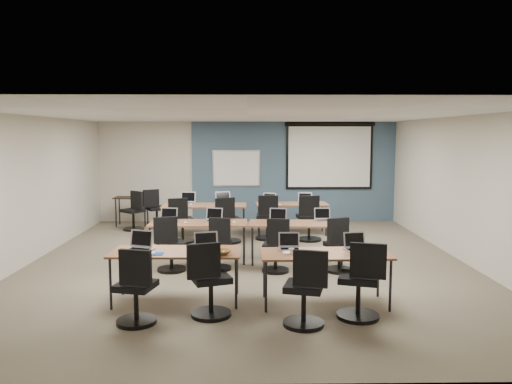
{
  "coord_description": "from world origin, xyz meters",
  "views": [
    {
      "loc": [
        0.0,
        -8.98,
        2.35
      ],
      "look_at": [
        0.16,
        0.4,
        1.27
      ],
      "focal_mm": 35.0,
      "sensor_mm": 36.0,
      "label": 1
    }
  ],
  "objects_px": {
    "task_chair_8": "(181,224)",
    "task_chair_6": "(276,250)",
    "task_chair_10": "(268,221)",
    "projector_screen": "(329,152)",
    "laptop_0": "(140,245)",
    "task_chair_3": "(361,287)",
    "training_table_mid_left": "(199,225)",
    "laptop_4": "(168,218)",
    "laptop_3": "(356,246)",
    "laptop_1": "(206,246)",
    "task_chair_1": "(209,286)",
    "laptop_11": "(305,201)",
    "laptop_10": "(270,201)",
    "training_table_mid_right": "(296,225)",
    "laptop_7": "(323,217)",
    "task_chair_9": "(228,224)",
    "laptop_9": "(223,200)",
    "training_table_back_right": "(292,205)",
    "training_table_back_left": "(205,207)",
    "task_chair_0": "(136,293)",
    "spare_chair_a": "(155,212)",
    "laptop_8": "(188,201)",
    "task_chair_5": "(219,248)",
    "task_chair_4": "(170,249)",
    "laptop_6": "(278,218)",
    "task_chair_2": "(305,295)",
    "training_table_front_right": "(325,256)",
    "spare_chair_b": "(134,214)",
    "laptop_5": "(214,218)",
    "task_chair_11": "(309,222)",
    "utility_table": "(132,201)",
    "task_chair_7": "(339,249)",
    "laptop_2": "(289,245)",
    "whiteboard": "(236,168)"
  },
  "relations": [
    {
      "from": "task_chair_8",
      "to": "task_chair_6",
      "type": "bearing_deg",
      "value": -69.27
    },
    {
      "from": "task_chair_8",
      "to": "task_chair_10",
      "type": "distance_m",
      "value": 1.91
    },
    {
      "from": "projector_screen",
      "to": "laptop_0",
      "type": "height_order",
      "value": "projector_screen"
    },
    {
      "from": "task_chair_3",
      "to": "task_chair_8",
      "type": "xyz_separation_m",
      "value": [
        -2.88,
        4.62,
        -0.01
      ]
    },
    {
      "from": "training_table_mid_left",
      "to": "laptop_4",
      "type": "height_order",
      "value": "laptop_4"
    },
    {
      "from": "laptop_3",
      "to": "task_chair_6",
      "type": "relative_size",
      "value": 0.33
    },
    {
      "from": "laptop_1",
      "to": "task_chair_1",
      "type": "distance_m",
      "value": 0.74
    },
    {
      "from": "laptop_0",
      "to": "laptop_11",
      "type": "xyz_separation_m",
      "value": [
        2.9,
        4.76,
        -0.0
      ]
    },
    {
      "from": "laptop_0",
      "to": "laptop_1",
      "type": "xyz_separation_m",
      "value": [
        0.93,
        -0.09,
        -0.0
      ]
    },
    {
      "from": "task_chair_3",
      "to": "laptop_10",
      "type": "xyz_separation_m",
      "value": [
        -0.91,
        5.61,
        0.37
      ]
    },
    {
      "from": "training_table_mid_right",
      "to": "task_chair_1",
      "type": "xyz_separation_m",
      "value": [
        -1.39,
        -2.85,
        -0.27
      ]
    },
    {
      "from": "laptop_7",
      "to": "task_chair_9",
      "type": "xyz_separation_m",
      "value": [
        -1.86,
        1.4,
        -0.37
      ]
    },
    {
      "from": "laptop_9",
      "to": "laptop_3",
      "type": "bearing_deg",
      "value": -82.99
    },
    {
      "from": "training_table_back_right",
      "to": "laptop_3",
      "type": "relative_size",
      "value": 5.32
    },
    {
      "from": "training_table_back_left",
      "to": "training_table_back_right",
      "type": "height_order",
      "value": "same"
    },
    {
      "from": "projector_screen",
      "to": "task_chair_0",
      "type": "relative_size",
      "value": 2.44
    },
    {
      "from": "laptop_0",
      "to": "laptop_3",
      "type": "xyz_separation_m",
      "value": [
        3.05,
        -0.07,
        -0.0
      ]
    },
    {
      "from": "training_table_mid_left",
      "to": "spare_chair_a",
      "type": "bearing_deg",
      "value": 112.07
    },
    {
      "from": "laptop_1",
      "to": "laptop_8",
      "type": "height_order",
      "value": "laptop_8"
    },
    {
      "from": "task_chair_5",
      "to": "task_chair_3",
      "type": "bearing_deg",
      "value": -38.24
    },
    {
      "from": "task_chair_4",
      "to": "laptop_9",
      "type": "distance_m",
      "value": 3.45
    },
    {
      "from": "laptop_6",
      "to": "training_table_mid_right",
      "type": "bearing_deg",
      "value": -9.14
    },
    {
      "from": "task_chair_2",
      "to": "laptop_10",
      "type": "distance_m",
      "value": 5.88
    },
    {
      "from": "task_chair_2",
      "to": "laptop_4",
      "type": "distance_m",
      "value": 4.06
    },
    {
      "from": "task_chair_2",
      "to": "task_chair_6",
      "type": "bearing_deg",
      "value": 109.73
    },
    {
      "from": "task_chair_3",
      "to": "laptop_6",
      "type": "xyz_separation_m",
      "value": [
        -0.86,
        3.07,
        0.37
      ]
    },
    {
      "from": "task_chair_1",
      "to": "task_chair_0",
      "type": "bearing_deg",
      "value": 175.88
    },
    {
      "from": "training_table_front_right",
      "to": "laptop_0",
      "type": "distance_m",
      "value": 2.61
    },
    {
      "from": "laptop_8",
      "to": "laptop_1",
      "type": "bearing_deg",
      "value": -74.38
    },
    {
      "from": "task_chair_3",
      "to": "laptop_7",
      "type": "distance_m",
      "value": 3.2
    },
    {
      "from": "laptop_1",
      "to": "laptop_6",
      "type": "height_order",
      "value": "laptop_1"
    },
    {
      "from": "laptop_3",
      "to": "spare_chair_b",
      "type": "relative_size",
      "value": 0.32
    },
    {
      "from": "laptop_6",
      "to": "laptop_8",
      "type": "height_order",
      "value": "laptop_8"
    },
    {
      "from": "laptop_3",
      "to": "task_chair_5",
      "type": "xyz_separation_m",
      "value": [
        -2.03,
        1.6,
        -0.4
      ]
    },
    {
      "from": "training_table_back_right",
      "to": "laptop_4",
      "type": "distance_m",
      "value": 3.52
    },
    {
      "from": "training_table_mid_right",
      "to": "task_chair_5",
      "type": "height_order",
      "value": "task_chair_5"
    },
    {
      "from": "task_chair_5",
      "to": "task_chair_6",
      "type": "relative_size",
      "value": 0.99
    },
    {
      "from": "task_chair_2",
      "to": "laptop_6",
      "type": "distance_m",
      "value": 3.34
    },
    {
      "from": "laptop_5",
      "to": "task_chair_8",
      "type": "distance_m",
      "value": 1.74
    },
    {
      "from": "training_table_front_right",
      "to": "task_chair_4",
      "type": "xyz_separation_m",
      "value": [
        -2.41,
        1.7,
        -0.28
      ]
    },
    {
      "from": "laptop_3",
      "to": "task_chair_10",
      "type": "distance_m",
      "value": 4.3
    },
    {
      "from": "task_chair_11",
      "to": "utility_table",
      "type": "xyz_separation_m",
      "value": [
        -4.37,
        1.96,
        0.22
      ]
    },
    {
      "from": "laptop_1",
      "to": "utility_table",
      "type": "distance_m",
      "value": 6.45
    },
    {
      "from": "task_chair_1",
      "to": "spare_chair_a",
      "type": "xyz_separation_m",
      "value": [
        -1.86,
        6.35,
        -0.01
      ]
    },
    {
      "from": "training_table_front_right",
      "to": "task_chair_4",
      "type": "relative_size",
      "value": 1.82
    },
    {
      "from": "task_chair_7",
      "to": "task_chair_6",
      "type": "bearing_deg",
      "value": 160.56
    },
    {
      "from": "laptop_2",
      "to": "task_chair_11",
      "type": "xyz_separation_m",
      "value": [
        0.77,
        3.94,
        -0.36
      ]
    },
    {
      "from": "laptop_5",
      "to": "training_table_front_right",
      "type": "bearing_deg",
      "value": -37.58
    },
    {
      "from": "task_chair_4",
      "to": "laptop_6",
      "type": "relative_size",
      "value": 3.02
    },
    {
      "from": "training_table_back_right",
      "to": "whiteboard",
      "type": "bearing_deg",
      "value": 125.91
    }
  ]
}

